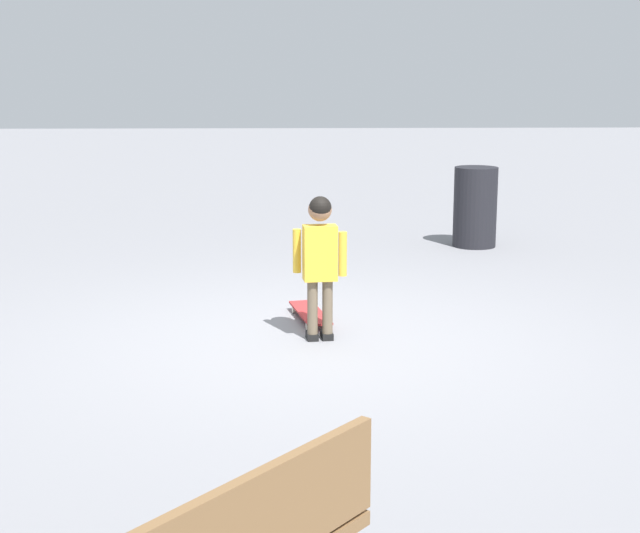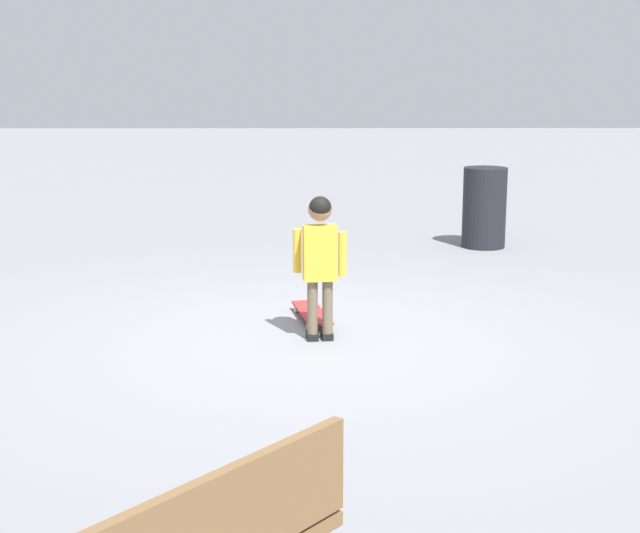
{
  "view_description": "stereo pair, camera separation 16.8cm",
  "coord_description": "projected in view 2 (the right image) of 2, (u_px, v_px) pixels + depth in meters",
  "views": [
    {
      "loc": [
        -0.12,
        -6.46,
        1.94
      ],
      "look_at": [
        0.08,
        0.02,
        0.55
      ],
      "focal_mm": 51.79,
      "sensor_mm": 36.0,
      "label": 1
    },
    {
      "loc": [
        0.05,
        -6.47,
        1.94
      ],
      "look_at": [
        0.08,
        0.02,
        0.55
      ],
      "focal_mm": 51.79,
      "sensor_mm": 36.0,
      "label": 2
    }
  ],
  "objects": [
    {
      "name": "child_person",
      "position": [
        320.0,
        252.0,
        6.62
      ],
      "size": [
        0.39,
        0.21,
        1.06
      ],
      "color": "brown",
      "rests_on": "ground"
    },
    {
      "name": "skateboard",
      "position": [
        312.0,
        313.0,
        7.26
      ],
      "size": [
        0.34,
        0.76,
        0.07
      ],
      "color": "#B22D2D",
      "rests_on": "ground"
    },
    {
      "name": "trash_bin",
      "position": [
        484.0,
        208.0,
        10.2
      ],
      "size": [
        0.48,
        0.48,
        0.89
      ],
      "primitive_type": "cylinder",
      "color": "black",
      "rests_on": "ground"
    },
    {
      "name": "ground_plane",
      "position": [
        309.0,
        341.0,
        6.73
      ],
      "size": [
        50.0,
        50.0,
        0.0
      ],
      "primitive_type": "plane",
      "color": "gray"
    }
  ]
}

